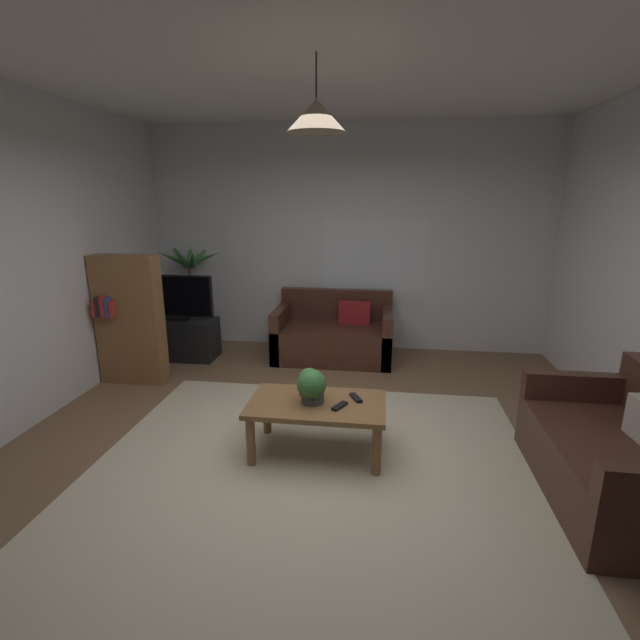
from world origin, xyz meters
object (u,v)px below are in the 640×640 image
couch_right_side (620,462)px  remote_on_table_0 (356,398)px  book_on_table_2 (310,393)px  remote_on_table_1 (340,406)px  coffee_table (317,410)px  bookshelf_corner (129,320)px  tv (177,297)px  couch_under_window (334,337)px  pendant_lamp (317,115)px  tv_stand (181,338)px  potted_palm_corner (192,295)px  potted_plant_on_table (311,384)px  book_on_table_0 (310,398)px  book_on_table_1 (311,396)px

couch_right_side → remote_on_table_0: size_ratio=9.05×
book_on_table_2 → remote_on_table_1: 0.27m
coffee_table → bookshelf_corner: 2.53m
couch_right_side → book_on_table_2: couch_right_side is taller
tv → remote_on_table_0: bearing=-38.7°
remote_on_table_1 → tv: 3.02m
couch_under_window → remote_on_table_1: 2.34m
couch_right_side → pendant_lamp: (-2.09, 0.31, 2.23)m
remote_on_table_1 → couch_under_window: bearing=125.6°
tv_stand → potted_palm_corner: bearing=95.2°
couch_right_side → potted_plant_on_table: 2.17m
potted_plant_on_table → tv_stand: bearing=134.7°
coffee_table → book_on_table_0: book_on_table_0 is taller
potted_plant_on_table → pendant_lamp: bearing=22.5°
coffee_table → potted_plant_on_table: bearing=-157.5°
book_on_table_1 → book_on_table_2: book_on_table_2 is taller
book_on_table_0 → book_on_table_2: (-0.00, -0.01, 0.04)m
remote_on_table_0 → tv_stand: (-2.32, 1.88, -0.20)m
tv → bookshelf_corner: 0.81m
remote_on_table_0 → bookshelf_corner: bookshelf_corner is taller
couch_right_side → tv_stand: size_ratio=1.61×
couch_right_side → book_on_table_0: couch_right_side is taller
pendant_lamp → book_on_table_1: bearing=147.9°
potted_palm_corner → pendant_lamp: (2.08, -2.52, 1.81)m
tv → pendant_lamp: size_ratio=1.89×
book_on_table_2 → remote_on_table_1: book_on_table_2 is taller
book_on_table_0 → potted_plant_on_table: bearing=-74.5°
couch_under_window → couch_right_side: 3.37m
coffee_table → remote_on_table_0: remote_on_table_0 is taller
tv → potted_palm_corner: potted_palm_corner is taller
potted_plant_on_table → couch_under_window: bearing=91.6°
book_on_table_1 → remote_on_table_0: (0.35, 0.06, -0.02)m
couch_right_side → remote_on_table_0: couch_right_side is taller
couch_right_side → potted_palm_corner: bearing=-124.1°
couch_right_side → coffee_table: bearing=-98.4°
remote_on_table_1 → pendant_lamp: size_ratio=0.33×
coffee_table → tv: bearing=136.0°
remote_on_table_1 → bookshelf_corner: 2.71m
potted_plant_on_table → potted_palm_corner: 3.25m
couch_right_side → book_on_table_2: 2.19m
tv → book_on_table_1: bearing=-44.3°
couch_under_window → book_on_table_0: bearing=-88.8°
couch_right_side → coffee_table: size_ratio=1.36×
couch_under_window → tv: 2.01m
tv_stand → tv: tv is taller
coffee_table → tv_stand: bearing=135.7°
couch_under_window → couch_right_side: (2.19, -2.55, 0.00)m
couch_right_side → book_on_table_0: (-2.15, 0.35, 0.17)m
book_on_table_1 → book_on_table_2: size_ratio=0.81×
book_on_table_2 → book_on_table_1: bearing=8.3°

